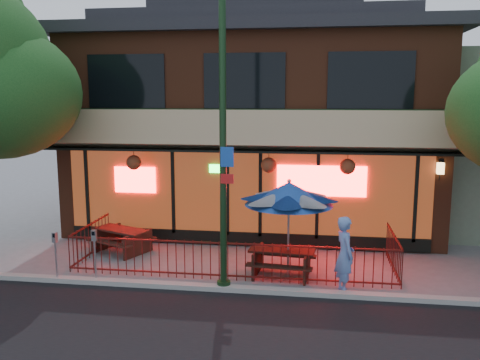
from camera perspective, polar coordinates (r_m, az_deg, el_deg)
The scene contains 11 objects.
ground at distance 12.78m, azimuth -1.52°, elevation -11.49°, with size 80.00×80.00×0.00m, color gray.
curb at distance 12.30m, azimuth -1.92°, elevation -12.04°, with size 80.00×0.25×0.12m, color #999993.
restaurant_building at distance 18.99m, azimuth 2.09°, elevation 8.08°, with size 12.96×9.49×8.05m.
patio_fence at distance 13.04m, azimuth -1.15°, elevation -8.12°, with size 8.44×2.62×1.00m.
street_light at distance 11.63m, azimuth -1.91°, elevation 2.45°, with size 0.43×0.32×7.00m.
picnic_table_left at distance 15.44m, azimuth -13.14°, elevation -6.23°, with size 2.00×1.80×0.70m.
picnic_table_right at distance 13.17m, azimuth 4.74°, elevation -8.74°, with size 1.77×1.42×0.71m.
patio_umbrella at distance 12.71m, azimuth 5.52°, elevation -1.53°, with size 2.21×2.21×2.53m.
pedestrian at distance 12.17m, azimuth 11.67°, elevation -8.22°, with size 0.67×0.44×1.82m, color #6385C7.
parking_meter_near at distance 13.04m, azimuth -16.01°, elevation -7.24°, with size 0.13×0.11×1.33m.
parking_meter_far at distance 13.42m, azimuth -20.02°, elevation -7.21°, with size 0.13×0.12×1.26m.
Camera 1 is at (2.04, -11.77, 4.55)m, focal length 38.00 mm.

